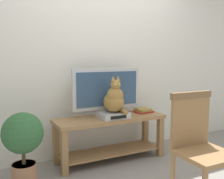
{
  "coord_description": "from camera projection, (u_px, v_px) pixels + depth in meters",
  "views": [
    {
      "loc": [
        -1.42,
        -2.26,
        1.29
      ],
      "look_at": [
        -0.01,
        0.52,
        0.9
      ],
      "focal_mm": 41.94,
      "sensor_mm": 36.0,
      "label": 1
    }
  ],
  "objects": [
    {
      "name": "tv",
      "position": [
        107.0,
        90.0,
        3.27
      ],
      "size": [
        0.91,
        0.2,
        0.6
      ],
      "color": "#B7B7BC",
      "rests_on": "tv_stand"
    },
    {
      "name": "media_box",
      "position": [
        114.0,
        115.0,
        3.17
      ],
      "size": [
        0.34,
        0.26,
        0.07
      ],
      "color": "#ADADB2",
      "rests_on": "tv_stand"
    },
    {
      "name": "potted_plant",
      "position": [
        23.0,
        141.0,
        2.57
      ],
      "size": [
        0.4,
        0.4,
        0.76
      ],
      "color": "#9E6B4C",
      "rests_on": "ground"
    },
    {
      "name": "ground_plane",
      "position": [
        135.0,
        178.0,
        2.8
      ],
      "size": [
        12.0,
        12.0,
        0.0
      ],
      "primitive_type": "plane",
      "color": "gray"
    },
    {
      "name": "book_stack",
      "position": [
        143.0,
        111.0,
        3.48
      ],
      "size": [
        0.25,
        0.19,
        0.06
      ],
      "color": "#B2332D",
      "rests_on": "tv_stand"
    },
    {
      "name": "wooden_chair",
      "position": [
        199.0,
        140.0,
        2.33
      ],
      "size": [
        0.46,
        0.46,
        0.98
      ],
      "color": "olive",
      "rests_on": "ground"
    },
    {
      "name": "tv_stand",
      "position": [
        110.0,
        131.0,
        3.26
      ],
      "size": [
        1.38,
        0.45,
        0.55
      ],
      "color": "olive",
      "rests_on": "ground"
    },
    {
      "name": "cat",
      "position": [
        114.0,
        99.0,
        3.13
      ],
      "size": [
        0.24,
        0.35,
        0.44
      ],
      "color": "olive",
      "rests_on": "media_box"
    },
    {
      "name": "back_wall",
      "position": [
        98.0,
        49.0,
        3.47
      ],
      "size": [
        7.0,
        0.12,
        2.8
      ],
      "primitive_type": "cube",
      "color": "silver",
      "rests_on": "ground"
    }
  ]
}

